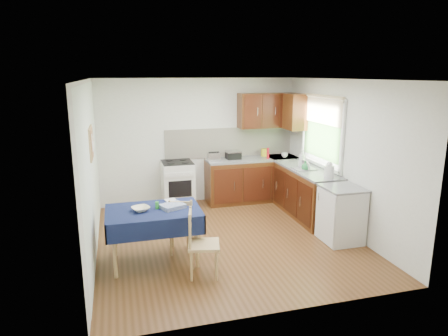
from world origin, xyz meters
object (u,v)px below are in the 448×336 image
object	(u,v)px
chair_near	(200,241)
kettle	(329,171)
sandwich_press	(233,155)
dish_rack	(305,168)
toaster	(214,157)
chair_far	(182,224)
dining_table	(154,217)

from	to	relation	value
chair_near	kettle	xyz separation A→B (m)	(2.39, 1.00, 0.55)
sandwich_press	dish_rack	distance (m)	1.57
dish_rack	chair_near	bearing A→B (deg)	-143.98
sandwich_press	toaster	bearing A→B (deg)	173.24
dish_rack	chair_far	bearing A→B (deg)	-158.97
dining_table	kettle	bearing A→B (deg)	22.41
dining_table	sandwich_press	xyz separation A→B (m)	(1.84, 2.34, 0.31)
toaster	chair_near	bearing A→B (deg)	-120.25
sandwich_press	kettle	world-z (taller)	kettle
sandwich_press	kettle	bearing A→B (deg)	-79.11
chair_near	sandwich_press	bearing A→B (deg)	-11.81
toaster	kettle	size ratio (longest dim) A/B	0.90
dining_table	toaster	world-z (taller)	toaster
chair_far	toaster	bearing A→B (deg)	-102.49
chair_near	toaster	distance (m)	2.96
dining_table	chair_near	bearing A→B (deg)	-31.70
kettle	dining_table	bearing A→B (deg)	-171.17
toaster	dish_rack	world-z (taller)	toaster
chair_near	dish_rack	size ratio (longest dim) A/B	2.37
toaster	kettle	distance (m)	2.34
dining_table	chair_near	size ratio (longest dim) A/B	1.42
chair_near	dish_rack	xyz separation A→B (m)	(2.28, 1.65, 0.45)
dining_table	dish_rack	bearing A→B (deg)	35.13
sandwich_press	kettle	size ratio (longest dim) A/B	1.05
chair_far	kettle	size ratio (longest dim) A/B	3.13
dining_table	chair_near	world-z (taller)	chair_near
dish_rack	dining_table	bearing A→B (deg)	-158.39
chair_far	chair_near	world-z (taller)	chair_near
toaster	sandwich_press	world-z (taller)	toaster
toaster	sandwich_press	bearing A→B (deg)	-0.46
dish_rack	sandwich_press	bearing A→B (deg)	128.59
toaster	kettle	bearing A→B (deg)	-62.49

